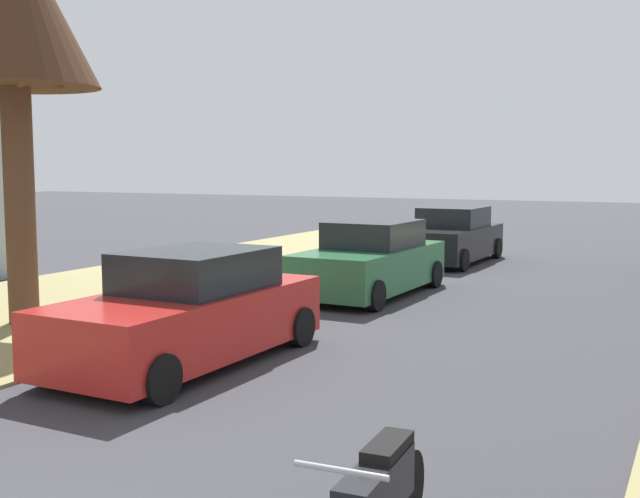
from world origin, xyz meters
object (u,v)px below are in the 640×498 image
object	(u,v)px
street_tree_left_mid_a	(12,9)
parked_sedan_black	(451,237)
parked_sedan_red	(189,312)
parked_sedan_green	(370,261)

from	to	relation	value
street_tree_left_mid_a	parked_sedan_black	distance (m)	13.28
parked_sedan_red	parked_sedan_green	xyz separation A→B (m)	(-0.01, 6.45, 0.00)
parked_sedan_red	parked_sedan_green	world-z (taller)	same
parked_sedan_green	street_tree_left_mid_a	bearing A→B (deg)	-125.78
parked_sedan_red	parked_sedan_green	bearing A→B (deg)	90.08
street_tree_left_mid_a	parked_sedan_green	bearing A→B (deg)	54.22
parked_sedan_green	parked_sedan_black	size ratio (longest dim) A/B	1.00
parked_sedan_black	street_tree_left_mid_a	bearing A→B (deg)	-108.50
street_tree_left_mid_a	parked_sedan_black	size ratio (longest dim) A/B	1.55
parked_sedan_green	parked_sedan_black	distance (m)	6.16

